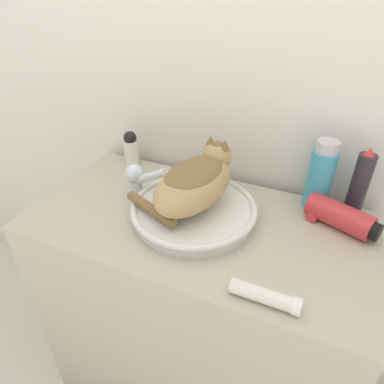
{
  "coord_description": "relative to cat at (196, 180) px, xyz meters",
  "views": [
    {
      "loc": [
        0.3,
        -0.47,
        1.47
      ],
      "look_at": [
        -0.01,
        0.25,
        0.95
      ],
      "focal_mm": 32.0,
      "sensor_mm": 36.0,
      "label": 1
    }
  ],
  "objects": [
    {
      "name": "wall_back",
      "position": [
        0.01,
        0.29,
        0.22
      ],
      "size": [
        8.0,
        0.05,
        2.4
      ],
      "color": "silver",
      "rests_on": "ground_plane"
    },
    {
      "name": "vanity_counter",
      "position": [
        0.01,
        -0.02,
        -0.55
      ],
      "size": [
        0.99,
        0.51,
        0.85
      ],
      "color": "#B2A893",
      "rests_on": "ground_plane"
    },
    {
      "name": "sink_basin",
      "position": [
        -0.0,
        -0.01,
        -0.1
      ],
      "size": [
        0.37,
        0.37,
        0.05
      ],
      "color": "silver",
      "rests_on": "vanity_counter"
    },
    {
      "name": "cat",
      "position": [
        0.0,
        0.0,
        0.0
      ],
      "size": [
        0.29,
        0.32,
        0.17
      ],
      "rotation": [
        0.0,
        0.0,
        1.37
      ],
      "color": "tan",
      "rests_on": "sink_basin"
    },
    {
      "name": "faucet",
      "position": [
        -0.2,
        0.02,
        -0.05
      ],
      "size": [
        0.16,
        0.06,
        0.14
      ],
      "rotation": [
        0.0,
        0.0,
        -0.13
      ],
      "color": "silver",
      "rests_on": "vanity_counter"
    },
    {
      "name": "hairspray_can_black",
      "position": [
        0.42,
        0.19,
        -0.02
      ],
      "size": [
        0.05,
        0.05,
        0.22
      ],
      "color": "#28232D",
      "rests_on": "vanity_counter"
    },
    {
      "name": "mouthwash_bottle",
      "position": [
        0.31,
        0.19,
        -0.02
      ],
      "size": [
        0.07,
        0.07,
        0.22
      ],
      "color": "teal",
      "rests_on": "vanity_counter"
    },
    {
      "name": "deodorant_stick",
      "position": [
        -0.34,
        0.19,
        -0.06
      ],
      "size": [
        0.05,
        0.05,
        0.13
      ],
      "color": "white",
      "rests_on": "vanity_counter"
    },
    {
      "name": "cream_tube",
      "position": [
        0.26,
        -0.22,
        -0.1
      ],
      "size": [
        0.16,
        0.04,
        0.04
      ],
      "rotation": [
        0.0,
        0.0,
        0.0
      ],
      "color": "silver",
      "rests_on": "vanity_counter"
    },
    {
      "name": "hair_dryer",
      "position": [
        0.39,
        0.12,
        -0.09
      ],
      "size": [
        0.21,
        0.13,
        0.07
      ],
      "rotation": [
        0.0,
        0.0,
        -0.37
      ],
      "color": "#C63338",
      "rests_on": "vanity_counter"
    }
  ]
}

